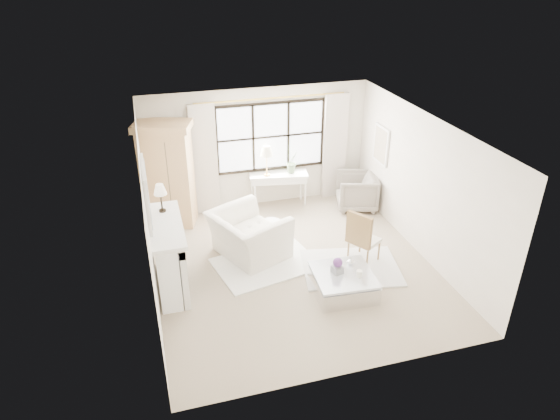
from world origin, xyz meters
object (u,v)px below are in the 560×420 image
(armoire, at_px, (167,174))
(club_armchair, at_px, (249,235))
(console_table, at_px, (279,190))
(coffee_table, at_px, (343,283))

(armoire, xyz_separation_m, club_armchair, (1.31, -1.73, -0.70))
(console_table, bearing_deg, armoire, -166.71)
(armoire, distance_m, coffee_table, 4.33)
(club_armchair, bearing_deg, console_table, -54.88)
(armoire, height_order, coffee_table, armoire)
(armoire, relative_size, coffee_table, 2.10)
(armoire, xyz_separation_m, coffee_table, (2.60, -3.32, -0.96))
(console_table, distance_m, club_armchair, 2.18)
(console_table, bearing_deg, coffee_table, -77.29)
(club_armchair, xyz_separation_m, coffee_table, (1.29, -1.59, -0.26))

